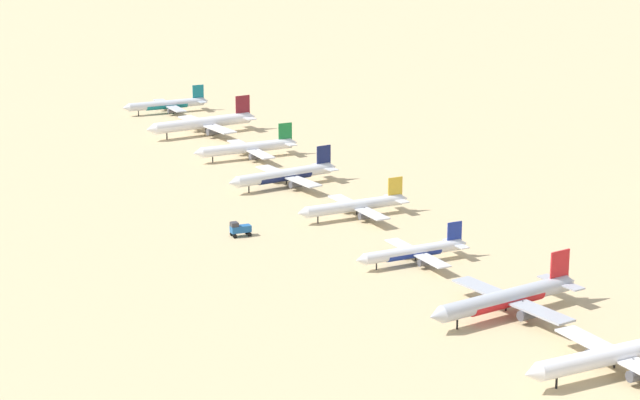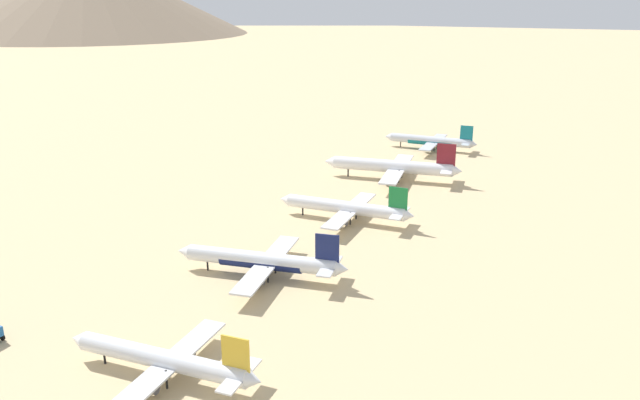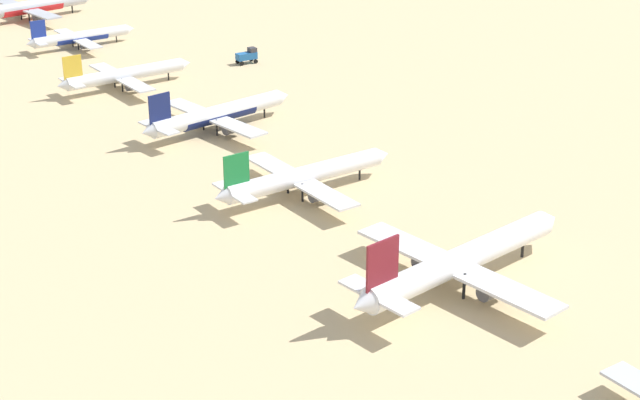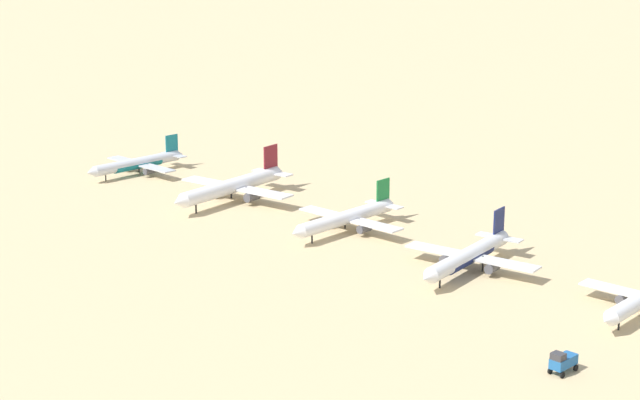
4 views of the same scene
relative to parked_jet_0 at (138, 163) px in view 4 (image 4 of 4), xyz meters
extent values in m
plane|color=tan|center=(17.37, 157.93, -3.30)|extent=(1881.75, 1881.75, 0.00)
cylinder|color=silver|center=(0.27, -0.02, 0.13)|extent=(29.58, 5.30, 3.11)
cone|color=silver|center=(16.25, -1.22, 0.13)|extent=(2.84, 3.23, 3.04)
cone|color=silver|center=(-15.54, 1.17, 0.13)|extent=(2.49, 2.96, 2.80)
cube|color=#14727F|center=(-12.61, 0.95, 3.77)|extent=(4.51, 0.62, 5.72)
cube|color=#B6BBC5|center=(-13.10, 0.99, 0.44)|extent=(3.34, 9.98, 0.29)
cube|color=#B6BBC5|center=(-0.95, 0.07, -0.41)|extent=(6.16, 28.02, 0.37)
cylinder|color=#4C4C54|center=(0.07, 4.91, -1.54)|extent=(3.56, 2.13, 1.88)
cylinder|color=#4C4C54|center=(-0.67, -4.87, -1.54)|extent=(3.56, 2.13, 1.88)
cylinder|color=black|center=(11.42, -0.86, -1.74)|extent=(0.36, 0.36, 3.12)
cylinder|color=black|center=(-1.61, 2.25, -1.74)|extent=(0.36, 0.36, 3.12)
cylinder|color=black|center=(-1.93, -1.99, -1.74)|extent=(0.36, 0.36, 3.12)
cylinder|color=#14727F|center=(0.27, -0.02, -0.10)|extent=(16.37, 4.32, 3.11)
cylinder|color=white|center=(4.86, 42.72, 0.98)|extent=(36.89, 5.65, 3.88)
cone|color=white|center=(24.85, 43.69, 0.98)|extent=(3.45, 3.95, 3.80)
cone|color=white|center=(-14.92, 41.77, 0.98)|extent=(3.02, 3.63, 3.49)
cube|color=maroon|center=(-11.25, 41.94, 5.53)|extent=(5.63, 0.63, 7.15)
cube|color=silver|center=(-11.86, 41.91, 1.37)|extent=(3.85, 12.39, 0.37)
cube|color=silver|center=(3.34, 42.65, 0.30)|extent=(6.77, 34.91, 0.46)
cylinder|color=#4C4C54|center=(3.86, 48.81, -1.10)|extent=(4.40, 2.55, 2.35)
cylinder|color=#4C4C54|center=(4.45, 36.57, -1.10)|extent=(4.40, 2.55, 2.35)
cylinder|color=black|center=(18.81, 43.40, -1.35)|extent=(0.45, 0.45, 3.90)
cylinder|color=black|center=(2.19, 45.25, -1.35)|extent=(0.45, 0.45, 3.90)
cylinder|color=black|center=(2.44, 39.95, -1.35)|extent=(0.45, 0.45, 3.90)
cylinder|color=white|center=(7.93, 82.97, 0.33)|extent=(31.28, 5.19, 3.29)
cone|color=white|center=(24.85, 81.94, 0.33)|extent=(2.96, 3.38, 3.22)
cone|color=white|center=(-8.82, 84.00, 0.33)|extent=(2.60, 3.10, 2.96)
cube|color=#197A38|center=(-5.71, 83.81, 4.18)|extent=(4.77, 0.59, 6.05)
cube|color=silver|center=(-6.23, 83.84, 0.66)|extent=(3.40, 10.53, 0.31)
cube|color=silver|center=(6.63, 83.05, -0.25)|extent=(6.12, 29.62, 0.39)
cylinder|color=#4C4C54|center=(7.64, 88.19, -1.44)|extent=(3.75, 2.21, 1.99)
cylinder|color=#4C4C54|center=(7.00, 77.83, -1.44)|extent=(3.75, 2.21, 1.99)
cylinder|color=black|center=(19.74, 82.25, -1.65)|extent=(0.38, 0.38, 3.30)
cylinder|color=black|center=(5.91, 85.35, -1.65)|extent=(0.38, 0.38, 3.30)
cylinder|color=black|center=(5.63, 80.86, -1.65)|extent=(0.38, 0.38, 3.30)
cylinder|color=silver|center=(14.65, 120.59, 0.40)|extent=(31.90, 5.32, 3.35)
cone|color=silver|center=(31.90, 121.67, 0.40)|extent=(3.02, 3.45, 3.28)
cone|color=silver|center=(-2.43, 119.53, 0.40)|extent=(2.65, 3.16, 3.02)
cube|color=#141E51|center=(0.74, 119.73, 4.33)|extent=(4.86, 0.61, 6.17)
cube|color=silver|center=(0.21, 119.69, 0.74)|extent=(3.48, 10.74, 0.32)
cube|color=silver|center=(13.33, 120.51, -0.19)|extent=(6.27, 30.21, 0.40)
cylinder|color=#4C4C54|center=(13.70, 125.84, -1.40)|extent=(3.82, 2.26, 2.03)
cylinder|color=#4C4C54|center=(14.36, 115.27, -1.40)|extent=(3.82, 2.26, 2.03)
cylinder|color=black|center=(26.69, 121.34, -1.62)|extent=(0.39, 0.39, 3.37)
cylinder|color=black|center=(12.30, 122.74, -1.62)|extent=(0.39, 0.39, 3.37)
cylinder|color=black|center=(12.59, 118.17, -1.62)|extent=(0.39, 0.39, 3.37)
cylinder|color=#141E51|center=(14.65, 120.59, 0.15)|extent=(17.64, 4.44, 3.36)
cone|color=silver|center=(29.83, 158.19, 0.07)|extent=(2.70, 3.10, 2.99)
cylinder|color=#4C4C54|center=(13.34, 154.12, -1.57)|extent=(3.45, 2.00, 1.85)
cylinder|color=black|center=(25.09, 158.41, -1.77)|extent=(0.35, 0.35, 3.07)
cylinder|color=black|center=(12.02, 156.91, -1.77)|extent=(0.35, 0.35, 3.07)
cube|color=#1E5999|center=(48.06, 158.86, -1.35)|extent=(5.43, 2.88, 1.70)
cube|color=#333338|center=(49.75, 158.66, 0.05)|extent=(2.02, 2.26, 1.10)
cylinder|color=black|center=(50.15, 159.77, -2.75)|extent=(1.13, 0.47, 1.10)
cylinder|color=black|center=(49.89, 157.49, -2.75)|extent=(1.13, 0.47, 1.10)
cylinder|color=black|center=(46.23, 160.22, -2.75)|extent=(1.13, 0.47, 1.10)
cylinder|color=black|center=(45.96, 157.94, -2.75)|extent=(1.13, 0.47, 1.10)
camera|label=1|loc=(180.83, 428.19, 87.89)|focal=69.01mm
camera|label=2|loc=(-35.85, 231.81, 53.44)|focal=36.30mm
camera|label=3|loc=(-88.45, -41.64, 64.04)|focal=55.22mm
camera|label=4|loc=(193.08, 225.84, 67.41)|focal=57.75mm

